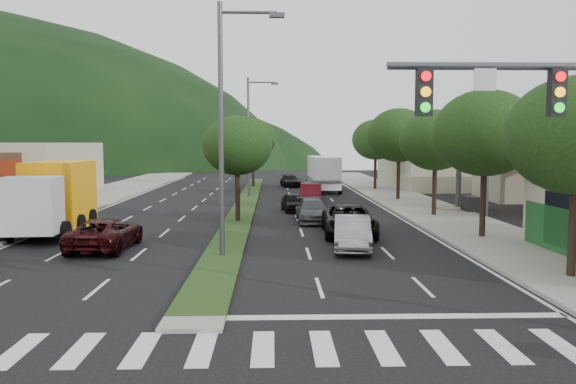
{
  "coord_description": "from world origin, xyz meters",
  "views": [
    {
      "loc": [
        2.02,
        -14.19,
        4.58
      ],
      "look_at": [
        2.73,
        11.71,
        2.31
      ],
      "focal_mm": 35.0,
      "sensor_mm": 36.0,
      "label": 1
    }
  ],
  "objects_px": {
    "tree_r_b": "(485,133)",
    "car_queue_c": "(311,194)",
    "suv_maroon": "(106,234)",
    "car_queue_a": "(294,202)",
    "tree_r_e": "(376,140)",
    "car_queue_e": "(311,189)",
    "box_truck": "(55,200)",
    "tree_med_far": "(253,139)",
    "car_queue_b": "(313,211)",
    "tree_r_c": "(436,140)",
    "tree_med_near": "(237,146)",
    "streetlight_mid": "(251,131)",
    "sedan_silver": "(352,233)",
    "car_queue_d": "(349,221)",
    "streetlight_near": "(226,117)",
    "motorhome": "(323,173)",
    "tree_r_d": "(399,135)",
    "car_queue_f": "(290,181)"
  },
  "relations": [
    {
      "from": "tree_r_b",
      "to": "tree_med_far",
      "type": "distance_m",
      "value": 34.18
    },
    {
      "from": "box_truck",
      "to": "motorhome",
      "type": "xyz_separation_m",
      "value": [
        15.82,
        24.48,
        0.05
      ]
    },
    {
      "from": "tree_r_d",
      "to": "car_queue_d",
      "type": "bearing_deg",
      "value": -110.26
    },
    {
      "from": "streetlight_near",
      "to": "car_queue_d",
      "type": "relative_size",
      "value": 1.85
    },
    {
      "from": "motorhome",
      "to": "tree_r_c",
      "type": "bearing_deg",
      "value": -75.3
    },
    {
      "from": "sedan_silver",
      "to": "car_queue_d",
      "type": "relative_size",
      "value": 0.81
    },
    {
      "from": "car_queue_f",
      "to": "tree_r_d",
      "type": "bearing_deg",
      "value": -67.91
    },
    {
      "from": "suv_maroon",
      "to": "car_queue_a",
      "type": "relative_size",
      "value": 1.35
    },
    {
      "from": "box_truck",
      "to": "motorhome",
      "type": "height_order",
      "value": "box_truck"
    },
    {
      "from": "streetlight_mid",
      "to": "suv_maroon",
      "type": "distance_m",
      "value": 24.18
    },
    {
      "from": "car_queue_c",
      "to": "box_truck",
      "type": "bearing_deg",
      "value": -130.1
    },
    {
      "from": "motorhome",
      "to": "tree_r_e",
      "type": "bearing_deg",
      "value": 12.42
    },
    {
      "from": "car_queue_c",
      "to": "car_queue_d",
      "type": "distance_m",
      "value": 15.02
    },
    {
      "from": "tree_med_near",
      "to": "car_queue_e",
      "type": "bearing_deg",
      "value": 70.81
    },
    {
      "from": "tree_r_c",
      "to": "tree_med_far",
      "type": "xyz_separation_m",
      "value": [
        -12.0,
        24.0,
        0.26
      ]
    },
    {
      "from": "tree_r_b",
      "to": "motorhome",
      "type": "xyz_separation_m",
      "value": [
        -5.18,
        26.79,
        -3.28
      ]
    },
    {
      "from": "car_queue_a",
      "to": "box_truck",
      "type": "distance_m",
      "value": 15.3
    },
    {
      "from": "tree_r_d",
      "to": "tree_med_near",
      "type": "height_order",
      "value": "tree_r_d"
    },
    {
      "from": "tree_med_far",
      "to": "car_queue_f",
      "type": "bearing_deg",
      "value": 7.38
    },
    {
      "from": "tree_r_d",
      "to": "sedan_silver",
      "type": "xyz_separation_m",
      "value": [
        -6.56,
        -20.45,
        -4.46
      ]
    },
    {
      "from": "tree_r_e",
      "to": "car_queue_d",
      "type": "distance_m",
      "value": 27.87
    },
    {
      "from": "suv_maroon",
      "to": "tree_med_near",
      "type": "bearing_deg",
      "value": -120.75
    },
    {
      "from": "tree_r_c",
      "to": "tree_r_e",
      "type": "distance_m",
      "value": 20.0
    },
    {
      "from": "car_queue_a",
      "to": "motorhome",
      "type": "height_order",
      "value": "motorhome"
    },
    {
      "from": "sedan_silver",
      "to": "car_queue_e",
      "type": "xyz_separation_m",
      "value": [
        -0.16,
        23.61,
        -0.02
      ]
    },
    {
      "from": "sedan_silver",
      "to": "box_truck",
      "type": "height_order",
      "value": "box_truck"
    },
    {
      "from": "box_truck",
      "to": "tree_r_c",
      "type": "bearing_deg",
      "value": -168.04
    },
    {
      "from": "sedan_silver",
      "to": "tree_r_e",
      "type": "bearing_deg",
      "value": 84.34
    },
    {
      "from": "tree_r_e",
      "to": "box_truck",
      "type": "relative_size",
      "value": 0.9
    },
    {
      "from": "tree_med_far",
      "to": "car_queue_b",
      "type": "height_order",
      "value": "tree_med_far"
    },
    {
      "from": "streetlight_mid",
      "to": "car_queue_b",
      "type": "height_order",
      "value": "streetlight_mid"
    },
    {
      "from": "tree_r_e",
      "to": "car_queue_e",
      "type": "bearing_deg",
      "value": -134.49
    },
    {
      "from": "tree_r_e",
      "to": "car_queue_f",
      "type": "height_order",
      "value": "tree_r_e"
    },
    {
      "from": "sedan_silver",
      "to": "motorhome",
      "type": "distance_m",
      "value": 29.3
    },
    {
      "from": "car_queue_b",
      "to": "box_truck",
      "type": "relative_size",
      "value": 0.6
    },
    {
      "from": "tree_r_b",
      "to": "streetlight_near",
      "type": "relative_size",
      "value": 0.69
    },
    {
      "from": "tree_med_far",
      "to": "car_queue_f",
      "type": "relative_size",
      "value": 1.64
    },
    {
      "from": "tree_med_far",
      "to": "streetlight_near",
      "type": "relative_size",
      "value": 0.69
    },
    {
      "from": "tree_r_d",
      "to": "tree_r_c",
      "type": "bearing_deg",
      "value": -90.0
    },
    {
      "from": "tree_med_far",
      "to": "car_queue_d",
      "type": "relative_size",
      "value": 1.28
    },
    {
      "from": "tree_med_near",
      "to": "suv_maroon",
      "type": "height_order",
      "value": "tree_med_near"
    },
    {
      "from": "tree_r_c",
      "to": "car_queue_a",
      "type": "relative_size",
      "value": 1.79
    },
    {
      "from": "streetlight_near",
      "to": "box_truck",
      "type": "bearing_deg",
      "value": 145.57
    },
    {
      "from": "tree_r_b",
      "to": "car_queue_c",
      "type": "xyz_separation_m",
      "value": [
        -7.08,
        16.15,
        -4.29
      ]
    },
    {
      "from": "tree_r_c",
      "to": "tree_med_near",
      "type": "relative_size",
      "value": 1.08
    },
    {
      "from": "streetlight_mid",
      "to": "motorhome",
      "type": "distance_m",
      "value": 9.58
    },
    {
      "from": "tree_r_e",
      "to": "streetlight_mid",
      "type": "relative_size",
      "value": 0.67
    },
    {
      "from": "tree_r_c",
      "to": "motorhome",
      "type": "xyz_separation_m",
      "value": [
        -5.18,
        18.79,
        -2.99
      ]
    },
    {
      "from": "tree_med_far",
      "to": "motorhome",
      "type": "xyz_separation_m",
      "value": [
        6.82,
        -5.21,
        -3.25
      ]
    },
    {
      "from": "tree_r_d",
      "to": "motorhome",
      "type": "relative_size",
      "value": 0.83
    }
  ]
}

